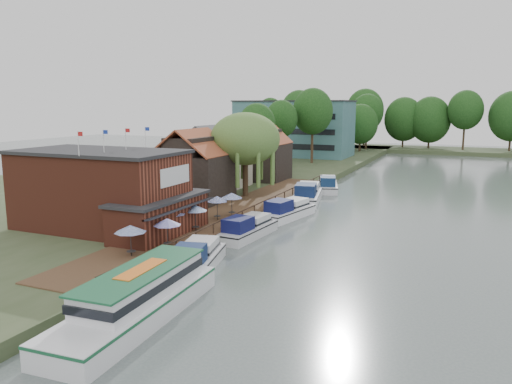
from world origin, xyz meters
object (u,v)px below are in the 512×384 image
at_px(umbrella_2, 174,222).
at_px(cruiser_1, 247,226).
at_px(cottage_b, 211,156).
at_px(pub, 117,191).
at_px(cruiser_0, 195,256).
at_px(cruiser_4, 328,183).
at_px(umbrella_5, 232,204).
at_px(tour_boat, 136,296).
at_px(umbrella_4, 217,208).
at_px(swan, 188,286).
at_px(cottage_a, 193,165).
at_px(hotel_block, 294,128).
at_px(cruiser_3, 307,192).
at_px(willow, 245,155).
at_px(umbrella_0, 131,241).
at_px(cruiser_2, 287,208).
at_px(umbrella_1, 167,233).
at_px(umbrella_3, 196,218).
at_px(cottage_c, 263,152).

relative_size(umbrella_2, cruiser_1, 0.26).
bearing_deg(cottage_b, pub, -80.91).
relative_size(cruiser_0, cruiser_4, 1.01).
xyz_separation_m(umbrella_5, cruiser_1, (3.25, -3.29, -1.18)).
xyz_separation_m(cruiser_1, tour_boat, (1.82, -19.38, 0.38)).
distance_m(umbrella_4, cruiser_4, 27.28).
distance_m(umbrella_4, swan, 16.08).
bearing_deg(umbrella_5, umbrella_2, -97.51).
relative_size(cottage_a, umbrella_4, 3.62).
distance_m(hotel_block, umbrella_5, 63.89).
distance_m(cottage_b, cruiser_3, 14.71).
bearing_deg(willow, cruiser_4, 64.18).
relative_size(cruiser_3, tour_boat, 0.79).
xyz_separation_m(cruiser_4, swan, (1.90, -41.92, -0.92)).
xyz_separation_m(umbrella_0, cruiser_1, (4.05, 12.13, -1.18)).
xyz_separation_m(willow, cruiser_3, (6.67, 4.45, -4.88)).
bearing_deg(umbrella_4, cottage_a, 132.77).
bearing_deg(hotel_block, willow, -77.29).
xyz_separation_m(willow, tour_boat, (8.57, -33.57, -4.73)).
bearing_deg(cruiser_1, cruiser_2, 90.03).
bearing_deg(cottage_b, umbrella_0, -71.95).
bearing_deg(cruiser_0, umbrella_5, 91.38).
distance_m(pub, cottage_a, 15.05).
xyz_separation_m(cottage_b, umbrella_1, (11.47, -28.35, -2.96)).
bearing_deg(umbrella_3, hotel_block, 102.13).
bearing_deg(umbrella_4, cruiser_1, -16.30).
xyz_separation_m(umbrella_2, umbrella_4, (0.66, 6.75, 0.00)).
xyz_separation_m(umbrella_0, cruiser_4, (4.02, 40.23, -1.15)).
bearing_deg(cottage_c, umbrella_4, -76.53).
relative_size(cottage_c, cruiser_0, 0.88).
relative_size(cottage_a, cruiser_1, 0.93).
distance_m(cottage_a, umbrella_5, 10.38).
distance_m(cottage_c, cruiser_2, 22.47).
xyz_separation_m(cruiser_0, cruiser_1, (-0.42, 10.29, -0.05)).
distance_m(cruiser_2, swan, 22.89).
xyz_separation_m(umbrella_3, cruiser_3, (3.38, 22.23, -0.96)).
distance_m(umbrella_5, cruiser_4, 25.05).
xyz_separation_m(hotel_block, umbrella_5, (15.01, -61.91, -4.86)).
xyz_separation_m(umbrella_2, umbrella_3, (0.96, 2.07, 0.00)).
xyz_separation_m(umbrella_2, cruiser_0, (4.85, -4.64, -1.13)).
bearing_deg(umbrella_2, tour_boat, -65.55).
height_order(umbrella_0, tour_boat, umbrella_0).
bearing_deg(cottage_a, cottage_c, 86.99).
bearing_deg(cruiser_1, umbrella_2, -123.54).
relative_size(willow, swan, 23.69).
height_order(pub, cruiser_4, pub).
height_order(cottage_b, cruiser_0, cottage_b).
relative_size(umbrella_0, cruiser_4, 0.25).
xyz_separation_m(cottage_b, cruiser_1, (14.25, -19.20, -4.14)).
xyz_separation_m(umbrella_5, cruiser_0, (3.67, -13.58, -1.13)).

